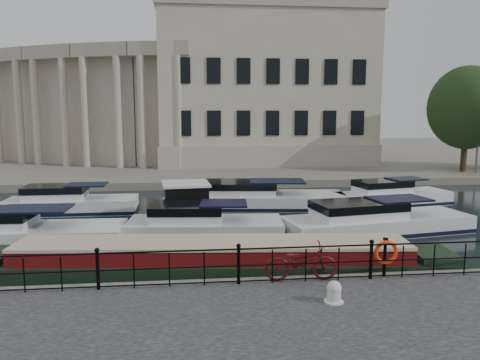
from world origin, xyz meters
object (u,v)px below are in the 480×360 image
Objects in this scene: mooring_bollard at (334,292)px; harbour_hut at (186,206)px; bicycle at (301,262)px; life_ring_post at (386,253)px; narrowboat at (213,265)px.

harbour_hut is at bearing 109.22° from mooring_bollard.
bicycle is 1.78× the size of life_ring_post.
mooring_bollard is at bearing -47.59° from narrowboat.
bicycle reaches higher than narrowboat.
life_ring_post reaches higher than mooring_bollard.
bicycle reaches higher than mooring_bollard.
mooring_bollard is 4.97m from narrowboat.
bicycle is 10.27m from harbour_hut.
harbour_hut reaches higher than life_ring_post.
life_ring_post is at bearing -63.14° from harbour_hut.
life_ring_post is 0.07× the size of narrowboat.
bicycle is 3.72× the size of mooring_bollard.
narrowboat is (-3.00, 3.94, -0.46)m from mooring_bollard.
life_ring_post reaches higher than narrowboat.
narrowboat is at bearing -87.98° from harbour_hut.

